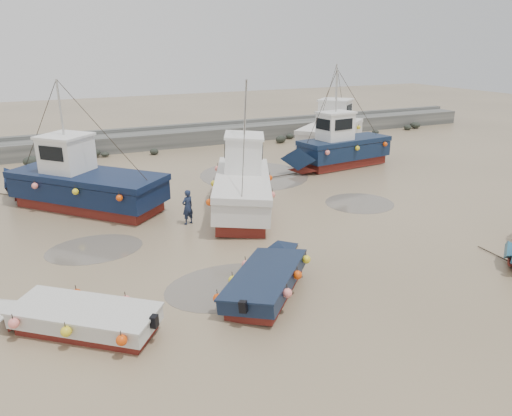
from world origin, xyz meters
The scene contains 13 objects.
ground centered at (0.00, 0.00, 0.00)m, with size 120.00×120.00×0.00m, color #9A8463.
seawall centered at (0.05, 21.99, 0.63)m, with size 60.00×4.92×1.50m.
puddle_a centered at (-3.80, -1.79, 0.00)m, with size 4.59×4.59×0.01m, color #61594F.
puddle_b centered at (5.72, 3.77, 0.00)m, with size 3.53×3.53×0.01m, color #61594F.
puddle_c centered at (-7.51, 3.51, 0.00)m, with size 3.83×3.83×0.01m, color #61594F.
puddle_d centered at (3.16, 11.13, 0.00)m, with size 6.63×6.63×0.01m, color #61594F.
dinghy_0 centered at (-8.89, -2.42, 0.54)m, with size 5.50×4.78×1.43m.
dinghy_1 centered at (-2.71, -2.65, 0.54)m, with size 5.09×5.26×1.43m.
cabin_boat_0 centered at (-7.36, 9.27, 1.31)m, with size 8.41×9.18×6.22m.
cabin_boat_1 centered at (-0.11, 5.63, 1.32)m, with size 5.87×10.14×6.22m.
cabin_boat_2 centered at (8.95, 10.64, 1.37)m, with size 9.42×3.17×6.22m.
cabin_boat_3 centered at (12.45, 16.35, 1.32)m, with size 9.24×8.01×6.22m.
person centered at (-3.20, 4.64, 0.00)m, with size 0.59×0.39×1.62m, color #18223B.
Camera 1 is at (-9.56, -15.97, 8.00)m, focal length 35.00 mm.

